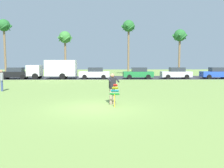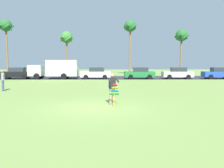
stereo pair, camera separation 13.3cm
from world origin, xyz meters
name	(u,v)px [view 1 (the left image)]	position (x,y,z in m)	size (l,w,h in m)	color
ground_plane	(95,108)	(0.00, 0.00, 0.00)	(120.00, 120.00, 0.00)	olive
road_strip	(103,78)	(0.00, 22.71, 0.01)	(120.00, 8.00, 0.01)	#2D2D33
person_kite_flyer	(112,88)	(0.94, 0.90, 0.95)	(0.64, 0.73, 1.73)	gray
kite_held	(115,92)	(1.05, 0.30, 0.79)	(0.53, 0.67, 1.17)	red
parked_car_black	(15,73)	(-12.20, 20.31, 0.77)	(4.26, 1.96, 1.60)	black
parked_truck_white_box	(55,69)	(-6.60, 20.31, 1.41)	(6.72, 2.16, 2.62)	silver
parked_car_white	(95,73)	(-1.08, 20.31, 0.77)	(4.25, 1.94, 1.60)	white
parked_car_green	(138,73)	(5.04, 20.31, 0.77)	(4.23, 1.88, 1.60)	#1E7238
parked_car_silver	(176,73)	(10.42, 20.31, 0.77)	(4.23, 1.90, 1.60)	silver
parked_car_blue	(216,73)	(16.17, 20.31, 0.77)	(4.26, 1.95, 1.60)	#2347B7
palm_tree_left_near	(4,28)	(-17.28, 29.02, 8.24)	(2.58, 2.71, 9.76)	brown
palm_tree_right_near	(65,39)	(-6.77, 29.25, 6.41)	(2.58, 2.71, 7.77)	brown
palm_tree_centre_far	(129,29)	(4.55, 30.05, 8.35)	(2.58, 2.71, 9.88)	brown
palm_tree_far_left	(180,37)	(13.50, 28.77, 6.71)	(2.58, 2.71, 8.09)	brown
person_walker_near	(2,80)	(-7.90, 6.91, 0.93)	(0.37, 0.50, 1.73)	#384772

